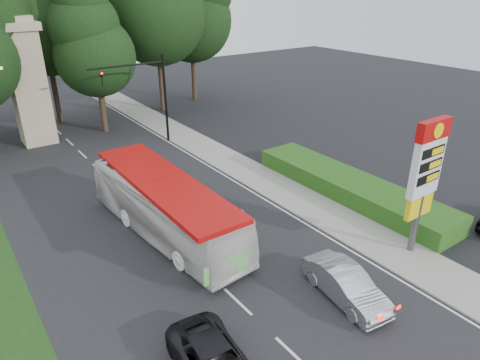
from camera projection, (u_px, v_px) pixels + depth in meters
road_surface at (155, 223)px, 23.94m from camera, size 14.00×80.00×0.02m
sidewalk_right at (272, 184)px, 28.42m from camera, size 3.00×80.00×0.12m
hedge at (350, 187)px, 26.84m from camera, size 3.00×14.00×1.20m
gas_station_pylon at (426, 170)px, 19.58m from camera, size 2.10×0.45×6.85m
traffic_signal_mast at (149, 88)px, 33.83m from camera, size 6.10×0.35×7.20m
monument at (28, 82)px, 33.99m from camera, size 3.00×3.00×10.05m
tree_east_near at (91, 12)px, 41.47m from camera, size 8.12×8.12×15.95m
tree_far_east at (190, 3)px, 45.02m from camera, size 8.68×8.68×17.05m
tree_monument_right at (93, 39)px, 35.32m from camera, size 6.72×6.72×13.20m
transit_bus at (166, 208)px, 22.23m from camera, size 3.69×11.68×3.20m
sedan_silver at (346, 284)px, 17.99m from camera, size 2.08×4.49×1.43m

